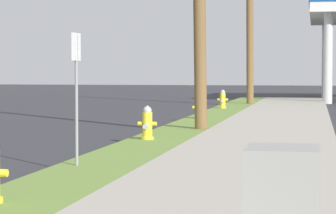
{
  "coord_description": "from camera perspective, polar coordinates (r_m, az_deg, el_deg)",
  "views": [
    {
      "loc": [
        4.12,
        -3.67,
        1.65
      ],
      "look_at": [
        0.9,
        13.2,
        0.83
      ],
      "focal_mm": 82.5,
      "sensor_mm": 36.0,
      "label": 1
    }
  ],
  "objects": [
    {
      "name": "fire_hydrant_second",
      "position": [
        17.0,
        -1.54,
        -1.32
      ],
      "size": [
        0.42,
        0.38,
        0.74
      ],
      "color": "yellow",
      "rests_on": "grass_verge"
    },
    {
      "name": "fire_hydrant_fourth",
      "position": [
        30.97,
        4.06,
        0.51
      ],
      "size": [
        0.42,
        0.37,
        0.74
      ],
      "color": "yellow",
      "rests_on": "grass_verge"
    },
    {
      "name": "street_sign_post",
      "position": [
        12.4,
        -6.79,
        2.66
      ],
      "size": [
        0.05,
        0.36,
        2.12
      ],
      "color": "gray",
      "rests_on": "grass_verge"
    },
    {
      "name": "utility_pole_background",
      "position": [
        35.55,
        6.06,
        7.61
      ],
      "size": [
        1.24,
        0.86,
        8.94
      ],
      "color": "brown",
      "rests_on": "grass_verge"
    },
    {
      "name": "fire_hydrant_third",
      "position": [
        24.44,
        2.31,
        -0.08
      ],
      "size": [
        0.42,
        0.37,
        0.74
      ],
      "color": "yellow",
      "rests_on": "grass_verge"
    }
  ]
}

